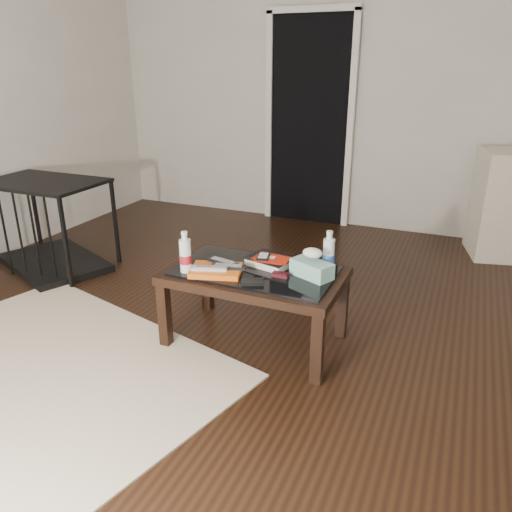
% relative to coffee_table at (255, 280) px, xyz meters
% --- Properties ---
extents(ground, '(5.00, 5.00, 0.00)m').
position_rel_coffee_table_xyz_m(ground, '(-0.07, 0.00, -0.40)').
color(ground, black).
rests_on(ground, ground).
extents(room_shell, '(5.00, 5.00, 5.00)m').
position_rel_coffee_table_xyz_m(room_shell, '(-0.07, 0.00, 1.22)').
color(room_shell, silver).
rests_on(room_shell, ground).
extents(doorway, '(0.90, 0.08, 2.07)m').
position_rel_coffee_table_xyz_m(doorway, '(-0.47, 2.47, 0.63)').
color(doorway, black).
rests_on(doorway, ground).
extents(coffee_table, '(1.00, 0.60, 0.46)m').
position_rel_coffee_table_xyz_m(coffee_table, '(0.00, 0.00, 0.00)').
color(coffee_table, black).
rests_on(coffee_table, ground).
extents(rug, '(2.32, 1.96, 0.01)m').
position_rel_coffee_table_xyz_m(rug, '(-0.94, -0.79, -0.39)').
color(rug, '#C1AF96').
rests_on(rug, ground).
extents(pet_crate, '(1.07, 0.91, 0.71)m').
position_rel_coffee_table_xyz_m(pet_crate, '(-1.97, 0.43, -0.17)').
color(pet_crate, black).
rests_on(pet_crate, ground).
extents(magazines, '(0.33, 0.28, 0.03)m').
position_rel_coffee_table_xyz_m(magazines, '(-0.18, -0.13, 0.08)').
color(magazines, orange).
rests_on(magazines, coffee_table).
extents(remote_silver, '(0.21, 0.11, 0.02)m').
position_rel_coffee_table_xyz_m(remote_silver, '(-0.21, -0.17, 0.11)').
color(remote_silver, '#ACADB1').
rests_on(remote_silver, magazines).
extents(remote_black_front, '(0.21, 0.09, 0.02)m').
position_rel_coffee_table_xyz_m(remote_black_front, '(-0.12, -0.10, 0.11)').
color(remote_black_front, black).
rests_on(remote_black_front, magazines).
extents(remote_black_back, '(0.21, 0.09, 0.02)m').
position_rel_coffee_table_xyz_m(remote_black_back, '(-0.18, -0.05, 0.11)').
color(remote_black_back, black).
rests_on(remote_black_back, magazines).
extents(textbook, '(0.29, 0.25, 0.05)m').
position_rel_coffee_table_xyz_m(textbook, '(0.05, 0.11, 0.09)').
color(textbook, black).
rests_on(textbook, coffee_table).
extents(dvd_mailers, '(0.20, 0.16, 0.01)m').
position_rel_coffee_table_xyz_m(dvd_mailers, '(0.06, 0.09, 0.11)').
color(dvd_mailers, '#B01F0B').
rests_on(dvd_mailers, textbook).
extents(ipod, '(0.09, 0.12, 0.02)m').
position_rel_coffee_table_xyz_m(ipod, '(0.02, 0.07, 0.12)').
color(ipod, black).
rests_on(ipod, dvd_mailers).
extents(flip_phone, '(0.09, 0.05, 0.02)m').
position_rel_coffee_table_xyz_m(flip_phone, '(0.17, -0.03, 0.08)').
color(flip_phone, black).
rests_on(flip_phone, coffee_table).
extents(wallet, '(0.14, 0.11, 0.02)m').
position_rel_coffee_table_xyz_m(wallet, '(0.06, -0.18, 0.07)').
color(wallet, black).
rests_on(wallet, coffee_table).
extents(water_bottle_left, '(0.08, 0.08, 0.24)m').
position_rel_coffee_table_xyz_m(water_bottle_left, '(-0.35, -0.17, 0.18)').
color(water_bottle_left, white).
rests_on(water_bottle_left, coffee_table).
extents(water_bottle_right, '(0.08, 0.08, 0.24)m').
position_rel_coffee_table_xyz_m(water_bottle_right, '(0.39, 0.15, 0.18)').
color(water_bottle_right, white).
rests_on(water_bottle_right, coffee_table).
extents(tissue_box, '(0.26, 0.20, 0.09)m').
position_rel_coffee_table_xyz_m(tissue_box, '(0.33, 0.04, 0.11)').
color(tissue_box, teal).
rests_on(tissue_box, coffee_table).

